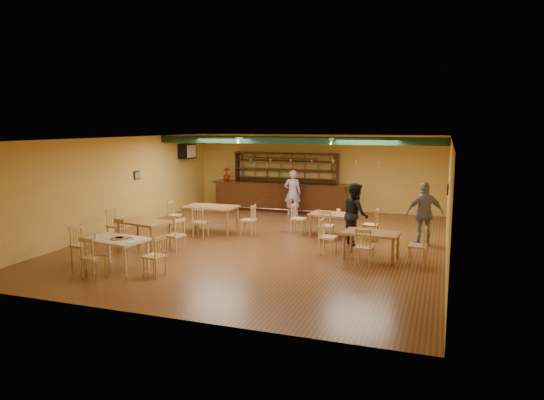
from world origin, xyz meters
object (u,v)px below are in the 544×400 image
at_px(dining_table_a, 211,219).
at_px(near_table, 116,254).
at_px(dining_table_b, 333,225).
at_px(patron_bar, 293,193).
at_px(bar_counter, 281,197).
at_px(dining_table_c, 144,234).
at_px(dining_table_d, 371,245).
at_px(patron_right_a, 355,214).

height_order(dining_table_a, near_table, dining_table_a).
relative_size(dining_table_b, patron_bar, 0.82).
height_order(bar_counter, dining_table_c, bar_counter).
bearing_deg(dining_table_b, dining_table_a, -164.64).
distance_m(dining_table_c, patron_bar, 6.48).
distance_m(dining_table_d, patron_bar, 6.36).
distance_m(near_table, patron_right_a, 6.56).
height_order(dining_table_b, patron_bar, patron_bar).
bearing_deg(near_table, bar_counter, 90.68).
bearing_deg(near_table, dining_table_d, 35.80).
bearing_deg(dining_table_a, near_table, -94.21).
height_order(dining_table_c, patron_right_a, patron_right_a).
xyz_separation_m(bar_counter, near_table, (-1.14, -8.92, -0.19)).
xyz_separation_m(dining_table_a, patron_right_a, (4.63, -0.15, 0.47)).
distance_m(bar_counter, near_table, 9.00).
xyz_separation_m(near_table, patron_bar, (1.87, 8.10, 0.49)).
bearing_deg(patron_bar, dining_table_d, 109.13).
bearing_deg(patron_bar, bar_counter, -64.47).
distance_m(bar_counter, dining_table_c, 7.01).
xyz_separation_m(dining_table_c, patron_right_a, (5.54, 2.20, 0.52)).
xyz_separation_m(dining_table_c, near_table, (0.66, -2.16, 0.01)).
relative_size(bar_counter, patron_right_a, 3.14).
height_order(dining_table_b, patron_right_a, patron_right_a).
bearing_deg(patron_right_a, dining_table_b, 21.80).
xyz_separation_m(dining_table_a, dining_table_b, (3.83, 0.65, -0.06)).
xyz_separation_m(dining_table_c, dining_table_d, (6.20, 0.77, -0.02)).
distance_m(dining_table_a, near_table, 4.52).
bearing_deg(dining_table_c, near_table, -59.59).
xyz_separation_m(dining_table_a, dining_table_c, (-0.91, -2.36, -0.05)).
relative_size(near_table, patron_right_a, 0.78).
xyz_separation_m(bar_counter, dining_table_a, (-0.90, -4.41, -0.15)).
bearing_deg(dining_table_a, patron_bar, 64.42).
relative_size(dining_table_d, patron_bar, 0.80).
bearing_deg(dining_table_d, dining_table_c, -167.44).
bearing_deg(near_table, dining_table_c, 115.07).
distance_m(dining_table_b, dining_table_c, 5.61).
height_order(dining_table_c, near_table, near_table).
bearing_deg(bar_counter, dining_table_a, -101.48).
bearing_deg(dining_table_c, patron_right_a, 34.99).
bearing_deg(dining_table_b, bar_counter, 133.71).
distance_m(dining_table_c, near_table, 2.26).
bearing_deg(dining_table_a, dining_table_b, 8.46).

